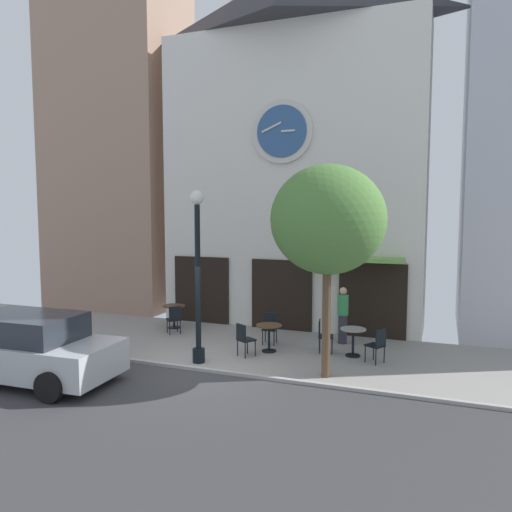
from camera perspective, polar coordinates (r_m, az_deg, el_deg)
ground_plane at (r=11.88m, az=-8.35°, el=-14.12°), size 24.08×10.98×0.13m
clock_building at (r=17.20m, az=4.25°, el=12.91°), size 8.79×3.45×12.01m
neighbor_building_left at (r=21.36m, az=-15.71°, el=14.32°), size 5.24×3.55×14.65m
street_lamp at (r=12.61m, az=-6.75°, el=-2.35°), size 0.36×0.36×4.42m
street_tree at (r=11.42m, az=8.30°, el=4.12°), size 2.67×2.40×4.97m
cafe_table_leftmost at (r=16.69m, az=-9.48°, el=-6.36°), size 0.75×0.75×0.76m
cafe_table_center_left at (r=13.80m, az=1.52°, el=-8.84°), size 0.72×0.72×0.76m
cafe_table_near_door at (r=13.64m, az=11.18°, el=-9.18°), size 0.68×0.68×0.76m
cafe_chair_curbside at (r=13.85m, az=7.76°, el=-8.89°), size 0.47×0.47×0.90m
cafe_chair_right_end at (r=13.34m, az=-1.41°, el=-9.40°), size 0.55×0.55×0.90m
cafe_chair_near_tree at (r=14.62m, az=1.66°, el=-8.08°), size 0.44×0.44×0.90m
cafe_chair_under_awning at (r=13.15m, az=13.90°, el=-9.78°), size 0.55×0.55×0.90m
cafe_chair_outer at (r=15.90m, az=-9.45°, el=-7.05°), size 0.57×0.57×0.90m
pedestrian_green at (r=14.78m, az=10.02°, el=-6.68°), size 0.34×0.34×1.67m
parked_car_silver at (r=12.66m, az=-25.03°, el=-9.64°), size 4.37×2.16×1.55m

